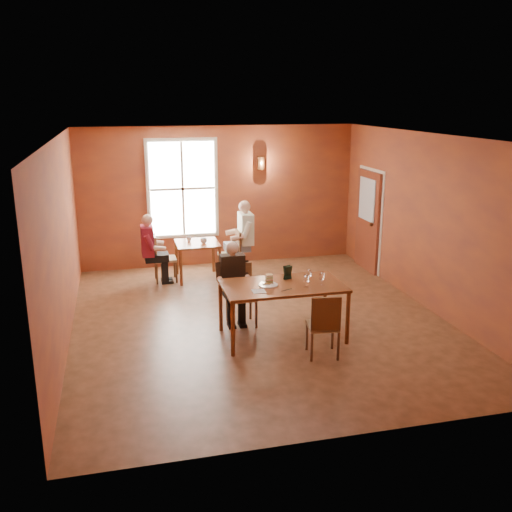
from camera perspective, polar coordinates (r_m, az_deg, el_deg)
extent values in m
cube|color=brown|center=(9.54, 0.29, -6.40)|extent=(6.00, 7.00, 0.01)
cube|color=brown|center=(12.44, -3.67, 5.99)|extent=(6.00, 0.04, 3.00)
cube|color=brown|center=(5.89, 8.70, -5.22)|extent=(6.00, 0.04, 3.00)
cube|color=brown|center=(8.86, -18.87, 1.21)|extent=(0.04, 7.00, 3.00)
cube|color=brown|center=(10.22, 16.87, 3.23)|extent=(0.04, 7.00, 3.00)
cube|color=white|center=(8.86, 0.32, 11.89)|extent=(6.00, 7.00, 0.04)
cube|color=white|center=(12.24, -7.35, 6.69)|extent=(1.36, 0.10, 1.96)
cube|color=maroon|center=(12.27, 11.06, 3.46)|extent=(0.12, 1.04, 2.10)
cylinder|color=brown|center=(12.43, 0.50, 9.27)|extent=(0.16, 0.16, 0.28)
cylinder|color=white|center=(8.53, 1.22, -2.86)|extent=(0.32, 0.32, 0.04)
cube|color=tan|center=(8.62, 1.32, -2.37)|extent=(0.10, 0.10, 0.12)
cube|color=black|center=(8.82, 3.18, -1.65)|extent=(0.14, 0.10, 0.22)
cube|color=#B4B4C8|center=(8.35, 3.08, -3.41)|extent=(0.20, 0.10, 0.00)
cube|color=silver|center=(8.28, 0.29, -3.55)|extent=(0.20, 0.20, 0.01)
imported|color=beige|center=(11.43, -5.26, 1.53)|extent=(0.15, 0.15, 0.10)
imported|color=white|center=(11.61, -6.72, 1.70)|extent=(0.12, 0.12, 0.10)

